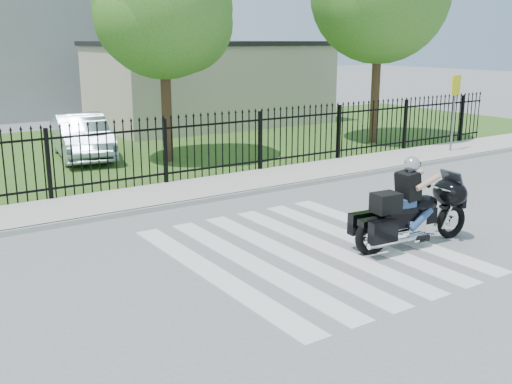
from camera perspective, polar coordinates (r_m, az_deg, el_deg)
ground at (r=11.13m, az=4.94°, el=-5.63°), size 120.00×120.00×0.00m
crosswalk at (r=11.13m, az=4.95°, el=-5.60°), size 5.00×5.50×0.01m
sidewalk at (r=15.16m, az=-6.90°, el=-0.00°), size 40.00×2.00×0.12m
curb at (r=14.30m, az=-5.08°, el=-0.83°), size 40.00×0.12×0.12m
grass_strip at (r=21.52m, az=-15.42°, el=3.72°), size 40.00×12.00×0.02m
iron_fence at (r=15.86m, az=-8.64°, el=3.70°), size 26.00×0.04×1.80m
tree_mid at (r=18.96m, az=-8.86°, el=16.84°), size 4.20×4.20×6.78m
building_low at (r=27.77m, az=-4.42°, el=10.11°), size 10.00×6.00×3.50m
building_low_roof at (r=27.69m, az=-4.49°, el=13.93°), size 10.20×6.20×0.20m
motorcycle_rider at (r=11.53m, az=14.56°, el=-1.57°), size 2.66×0.99×1.76m
parked_car at (r=20.29m, az=-16.27°, el=5.11°), size 2.16×4.49×1.42m
traffic_sign at (r=21.19m, az=18.42°, el=8.57°), size 0.54×0.15×2.52m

